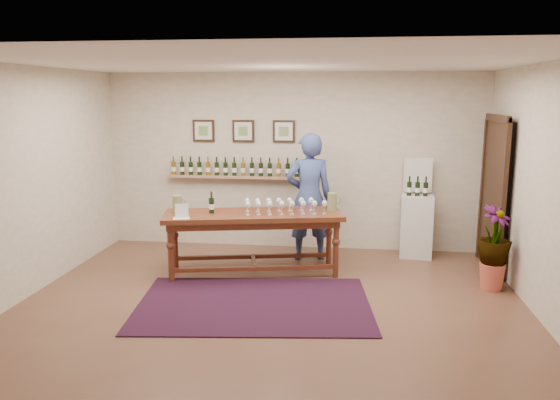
# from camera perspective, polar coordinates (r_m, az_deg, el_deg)

# --- Properties ---
(ground) EXTENTS (6.00, 6.00, 0.00)m
(ground) POSITION_cam_1_polar(r_m,az_deg,el_deg) (6.64, -0.88, -10.68)
(ground) COLOR brown
(ground) RESTS_ON ground
(room_shell) EXTENTS (6.00, 6.00, 6.00)m
(room_shell) POSITION_cam_1_polar(r_m,az_deg,el_deg) (8.17, 15.83, 1.18)
(room_shell) COLOR beige
(room_shell) RESTS_ON ground
(rug) EXTENTS (2.92, 2.11, 0.01)m
(rug) POSITION_cam_1_polar(r_m,az_deg,el_deg) (6.59, -2.74, -10.80)
(rug) COLOR #410B15
(rug) RESTS_ON ground
(tasting_table) EXTENTS (2.53, 1.26, 0.86)m
(tasting_table) POSITION_cam_1_polar(r_m,az_deg,el_deg) (7.50, -2.80, -2.30)
(tasting_table) COLOR #4A1912
(tasting_table) RESTS_ON ground
(table_glasses) EXTENTS (1.42, 0.62, 0.19)m
(table_glasses) POSITION_cam_1_polar(r_m,az_deg,el_deg) (7.45, 0.02, -0.60)
(table_glasses) COLOR silver
(table_glasses) RESTS_ON tasting_table
(table_bottles) EXTENTS (0.28, 0.19, 0.27)m
(table_bottles) POSITION_cam_1_polar(r_m,az_deg,el_deg) (7.50, -7.15, -0.28)
(table_bottles) COLOR black
(table_bottles) RESTS_ON tasting_table
(pitcher_left) EXTENTS (0.19, 0.19, 0.24)m
(pitcher_left) POSITION_cam_1_polar(r_m,az_deg,el_deg) (7.58, -10.69, -0.41)
(pitcher_left) COLOR olive
(pitcher_left) RESTS_ON tasting_table
(pitcher_right) EXTENTS (0.16, 0.16, 0.24)m
(pitcher_right) POSITION_cam_1_polar(r_m,az_deg,el_deg) (7.65, 5.48, -0.14)
(pitcher_right) COLOR olive
(pitcher_right) RESTS_ON tasting_table
(menu_card) EXTENTS (0.25, 0.21, 0.19)m
(menu_card) POSITION_cam_1_polar(r_m,az_deg,el_deg) (7.23, -10.23, -1.13)
(menu_card) COLOR silver
(menu_card) RESTS_ON tasting_table
(display_pedestal) EXTENTS (0.51, 0.51, 0.95)m
(display_pedestal) POSITION_cam_1_polar(r_m,az_deg,el_deg) (8.62, 14.06, -2.64)
(display_pedestal) COLOR silver
(display_pedestal) RESTS_ON ground
(pedestal_bottles) EXTENTS (0.27, 0.09, 0.27)m
(pedestal_bottles) POSITION_cam_1_polar(r_m,az_deg,el_deg) (8.47, 14.17, 1.31)
(pedestal_bottles) COLOR black
(pedestal_bottles) RESTS_ON display_pedestal
(info_sign) EXTENTS (0.42, 0.06, 0.58)m
(info_sign) POSITION_cam_1_polar(r_m,az_deg,el_deg) (8.64, 14.22, 2.55)
(info_sign) COLOR silver
(info_sign) RESTS_ON display_pedestal
(potted_plant) EXTENTS (0.70, 0.70, 0.94)m
(potted_plant) POSITION_cam_1_polar(r_m,az_deg,el_deg) (7.42, 21.46, -4.68)
(potted_plant) COLOR #BD513F
(potted_plant) RESTS_ON ground
(person) EXTENTS (0.77, 0.59, 1.90)m
(person) POSITION_cam_1_polar(r_m,az_deg,el_deg) (8.13, 3.03, 0.32)
(person) COLOR #35467F
(person) RESTS_ON ground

